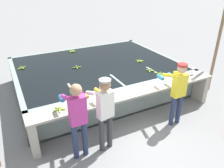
{
  "coord_description": "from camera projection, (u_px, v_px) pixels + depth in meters",
  "views": [
    {
      "loc": [
        -2.51,
        -3.57,
        3.31
      ],
      "look_at": [
        0.0,
        1.27,
        0.59
      ],
      "focal_mm": 35.0,
      "sensor_mm": 36.0,
      "label": 1
    }
  ],
  "objects": [
    {
      "name": "ground_plane",
      "position": [
        136.0,
        126.0,
        5.35
      ],
      "size": [
        80.0,
        80.0,
        0.0
      ],
      "primitive_type": "plane",
      "color": "gray",
      "rests_on": "ground"
    },
    {
      "name": "wash_tank",
      "position": [
        97.0,
        76.0,
        6.99
      ],
      "size": [
        4.87,
        3.73,
        0.84
      ],
      "color": "gray",
      "rests_on": "ground"
    },
    {
      "name": "work_ledge",
      "position": [
        132.0,
        100.0,
        5.25
      ],
      "size": [
        4.87,
        0.45,
        0.84
      ],
      "color": "#A8A393",
      "rests_on": "ground"
    },
    {
      "name": "worker_0",
      "position": [
        77.0,
        115.0,
        4.07
      ],
      "size": [
        0.41,
        0.71,
        1.64
      ],
      "color": "navy",
      "rests_on": "ground"
    },
    {
      "name": "worker_1",
      "position": [
        104.0,
        108.0,
        4.27
      ],
      "size": [
        0.48,
        0.74,
        1.62
      ],
      "color": "#38383D",
      "rests_on": "ground"
    },
    {
      "name": "worker_2",
      "position": [
        178.0,
        89.0,
        5.06
      ],
      "size": [
        0.41,
        0.71,
        1.58
      ],
      "color": "navy",
      "rests_on": "ground"
    },
    {
      "name": "banana_bunch_floating_0",
      "position": [
        72.0,
        51.0,
        7.87
      ],
      "size": [
        0.27,
        0.28,
        0.08
      ],
      "color": "#8CB738",
      "rests_on": "wash_tank"
    },
    {
      "name": "banana_bunch_floating_1",
      "position": [
        21.0,
        68.0,
        6.44
      ],
      "size": [
        0.27,
        0.27,
        0.08
      ],
      "color": "#75A333",
      "rests_on": "wash_tank"
    },
    {
      "name": "banana_bunch_floating_2",
      "position": [
        161.0,
        74.0,
        6.06
      ],
      "size": [
        0.28,
        0.27,
        0.08
      ],
      "color": "#75A333",
      "rests_on": "wash_tank"
    },
    {
      "name": "banana_bunch_floating_3",
      "position": [
        150.0,
        70.0,
        6.28
      ],
      "size": [
        0.23,
        0.23,
        0.08
      ],
      "color": "#75A333",
      "rests_on": "wash_tank"
    },
    {
      "name": "banana_bunch_floating_4",
      "position": [
        140.0,
        61.0,
        6.98
      ],
      "size": [
        0.28,
        0.27,
        0.08
      ],
      "color": "#93BC3D",
      "rests_on": "wash_tank"
    },
    {
      "name": "banana_bunch_floating_5",
      "position": [
        77.0,
        67.0,
        6.5
      ],
      "size": [
        0.28,
        0.28,
        0.08
      ],
      "color": "#75A333",
      "rests_on": "wash_tank"
    },
    {
      "name": "banana_bunch_ledge_0",
      "position": [
        59.0,
        109.0,
        4.46
      ],
      "size": [
        0.27,
        0.28,
        0.08
      ],
      "color": "#9EC642",
      "rests_on": "work_ledge"
    },
    {
      "name": "knife_0",
      "position": [
        194.0,
        75.0,
        6.02
      ],
      "size": [
        0.35,
        0.09,
        0.02
      ],
      "color": "silver",
      "rests_on": "work_ledge"
    },
    {
      "name": "support_post_right",
      "position": [
        218.0,
        41.0,
        6.38
      ],
      "size": [
        0.09,
        0.09,
        3.2
      ],
      "color": "#846647",
      "rests_on": "ground"
    }
  ]
}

